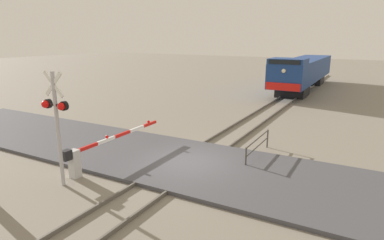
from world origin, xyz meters
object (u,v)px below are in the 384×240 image
(locomotive, at_px, (303,71))
(guard_railing, at_px, (258,144))
(crossing_gate, at_px, (90,153))
(crossing_signal, at_px, (56,116))

(locomotive, xyz_separation_m, guard_railing, (2.34, -22.22, -1.33))
(locomotive, relative_size, guard_railing, 5.42)
(crossing_gate, bearing_deg, locomotive, 83.05)
(guard_railing, bearing_deg, crossing_gate, -138.72)
(locomotive, relative_size, crossing_gate, 2.87)
(crossing_gate, bearing_deg, guard_railing, 41.28)
(crossing_signal, distance_m, crossing_gate, 2.51)
(guard_railing, bearing_deg, crossing_signal, -130.00)
(locomotive, distance_m, crossing_gate, 27.41)
(crossing_gate, relative_size, guard_railing, 1.89)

